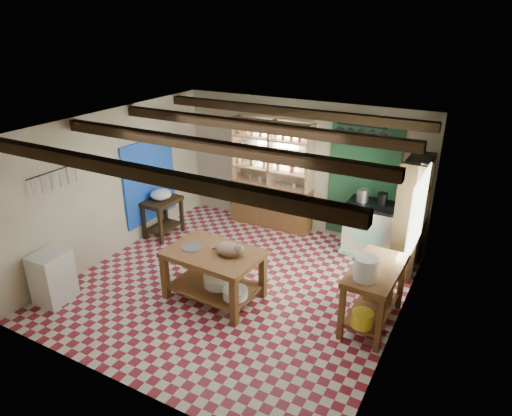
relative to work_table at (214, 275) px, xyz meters
The scene contains 30 objects.
floor 0.62m from the work_table, 75.31° to the left, with size 5.00×5.00×0.02m, color maroon.
ceiling 2.25m from the work_table, 75.31° to the left, with size 5.00×5.00×0.02m, color #46464B.
wall_back 3.09m from the work_table, 87.70° to the left, with size 5.00×0.04×2.60m, color beige.
wall_front 2.24m from the work_table, 86.68° to the right, with size 5.00×0.04×2.60m, color beige.
wall_left 2.59m from the work_table, 169.23° to the left, with size 0.04×5.00×2.60m, color beige.
wall_right 2.81m from the work_table, ahead, with size 0.04×5.00×2.60m, color beige.
ceiling_beams 2.13m from the work_table, 75.31° to the left, with size 5.00×3.80×0.15m, color black.
blue_wall_patch 2.80m from the work_table, 150.08° to the left, with size 0.04×1.40×1.60m, color blue.
green_wall_patch 3.34m from the work_table, 64.91° to the left, with size 1.30×0.04×2.30m, color #1B4428.
window_back 3.23m from the work_table, 97.41° to the left, with size 0.90×0.02×0.80m, color silver.
window_right 3.14m from the work_table, 29.21° to the left, with size 0.02×1.30×1.20m, color silver.
utensil_rail 2.80m from the work_table, 162.16° to the right, with size 0.06×0.90×0.28m, color black.
pot_rack 3.36m from the work_table, 61.33° to the left, with size 0.86×0.12×0.36m, color black.
shelving_unit 2.88m from the work_table, 98.87° to the left, with size 1.70×0.34×2.20m, color tan.
tall_rack 3.35m from the work_table, 43.21° to the left, with size 0.40×0.86×2.00m, color black.
work_table is the anchor object (origin of this frame).
stove 3.13m from the work_table, 56.41° to the left, with size 0.98×0.66×0.96m, color beige.
prep_table 2.47m from the work_table, 147.42° to the left, with size 0.52×0.75×0.76m, color black.
white_cabinet 2.44m from the work_table, 149.57° to the right, with size 0.44×0.53×0.80m, color silver.
right_counter 2.36m from the work_table, 13.26° to the left, with size 0.62×1.24×0.89m, color brown.
cat 0.55m from the work_table, ahead, with size 0.41×0.31×0.18m, color #9B745A.
steel_tray 0.54m from the work_table, behind, with size 0.33×0.33×0.02m, color #AAABB1.
basin_large 0.13m from the work_table, 42.74° to the left, with size 0.47×0.47×0.16m, color silver.
basin_small 0.48m from the work_table, 14.79° to the right, with size 0.37×0.37×0.13m, color silver.
kettle_left 3.07m from the work_table, 60.36° to the left, with size 0.20×0.20×0.24m, color #AAABB1.
kettle_right 3.25m from the work_table, 54.92° to the left, with size 0.18×0.18×0.22m, color black.
enamel_bowl 2.51m from the work_table, 147.42° to the left, with size 0.40×0.40×0.20m, color silver.
white_bucket 2.34m from the work_table, ahead, with size 0.31×0.31×0.31m, color silver.
wicker_basket 2.46m from the work_table, 20.05° to the left, with size 0.37×0.29×0.26m, color olive.
yellow_tub 2.29m from the work_table, ahead, with size 0.29×0.29×0.21m, color gold.
Camera 1 is at (3.32, -5.40, 4.07)m, focal length 32.00 mm.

